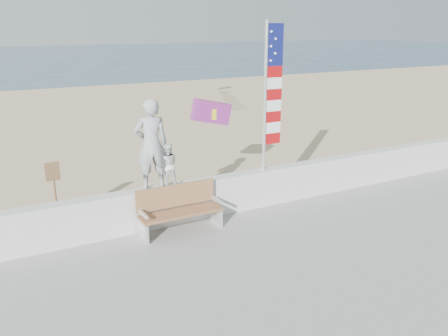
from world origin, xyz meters
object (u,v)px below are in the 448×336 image
(child, at_px, (168,165))
(flag, at_px, (270,91))
(adult, at_px, (151,144))
(bench, at_px, (179,208))

(child, bearing_deg, flag, -163.83)
(child, distance_m, flag, 2.98)
(child, xyz_separation_m, flag, (2.61, -0.00, 1.44))
(adult, xyz_separation_m, child, (0.35, 0.00, -0.50))
(adult, distance_m, bench, 1.49)
(bench, distance_m, flag, 3.48)
(child, relative_size, bench, 0.53)
(bench, bearing_deg, adult, 131.43)
(adult, bearing_deg, child, -170.28)
(bench, xyz_separation_m, flag, (2.56, 0.45, 2.30))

